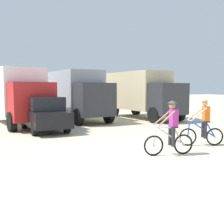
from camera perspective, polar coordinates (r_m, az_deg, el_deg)
name	(u,v)px	position (r m, az deg, el deg)	size (l,w,h in m)	color
ground_plane	(145,155)	(9.45, 6.82, -8.67)	(120.00, 120.00, 0.00)	beige
box_truck_avon_van	(17,93)	(17.72, -18.83, 3.64)	(3.32, 7.02, 3.35)	white
box_truck_grey_hauler	(76,93)	(19.28, -7.32, 3.96)	(2.96, 6.93, 3.35)	#9E9EA3
box_truck_tan_camper	(142,92)	(20.25, 6.19, 4.03)	(2.92, 6.92, 3.35)	#CCB78E
sedan_parked	(44,114)	(14.70, -13.71, -0.36)	(1.97, 4.28, 1.76)	black
cyclist_orange_shirt	(171,130)	(9.38, 11.91, -3.57)	(1.70, 0.58, 1.82)	black
cyclist_cowboy_hat	(203,124)	(11.22, 18.17, -2.31)	(1.63, 0.77, 1.82)	black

